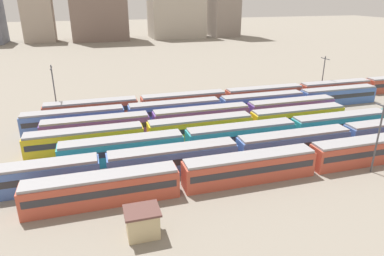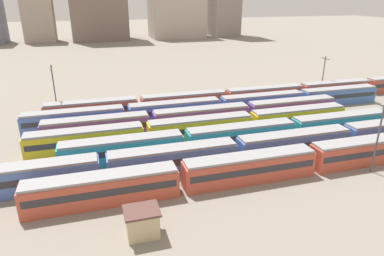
% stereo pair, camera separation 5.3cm
% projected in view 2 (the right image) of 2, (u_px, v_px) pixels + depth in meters
% --- Properties ---
extents(ground_plane, '(600.00, 600.00, 0.00)m').
position_uv_depth(ground_plane, '(111.00, 148.00, 55.77)').
color(ground_plane, gray).
extents(train_track_1, '(74.70, 3.06, 3.75)m').
position_uv_depth(train_track_1, '(236.00, 151.00, 50.34)').
color(train_track_1, '#4C70BC').
rests_on(train_track_1, ground_plane).
extents(train_track_2, '(112.50, 3.06, 3.75)m').
position_uv_depth(train_track_2, '(384.00, 119.00, 63.25)').
color(train_track_2, teal).
rests_on(train_track_2, ground_plane).
extents(train_track_3, '(55.80, 3.06, 3.75)m').
position_uv_depth(train_track_3, '(200.00, 128.00, 59.06)').
color(train_track_3, yellow).
rests_on(train_track_3, ground_plane).
extents(train_track_4, '(55.80, 3.06, 3.75)m').
position_uv_depth(train_track_4, '(201.00, 117.00, 64.19)').
color(train_track_4, '#6B429E').
rests_on(train_track_4, ground_plane).
extents(train_track_5, '(74.70, 3.06, 3.75)m').
position_uv_depth(train_track_5, '(220.00, 106.00, 70.34)').
color(train_track_5, '#4C70BC').
rests_on(train_track_5, ground_plane).
extents(train_track_6, '(93.60, 3.06, 3.75)m').
position_uv_depth(train_track_6, '(264.00, 95.00, 78.33)').
color(train_track_6, '#BC4C38').
rests_on(train_track_6, ground_plane).
extents(catenary_pole_1, '(0.24, 3.20, 9.28)m').
position_uv_depth(catenary_pole_1, '(323.00, 73.00, 84.66)').
color(catenary_pole_1, '#4C4C51').
rests_on(catenary_pole_1, ground_plane).
extents(catenary_pole_2, '(0.24, 3.20, 10.19)m').
position_uv_depth(catenary_pole_2, '(379.00, 135.00, 46.40)').
color(catenary_pole_2, '#4C4C51').
rests_on(catenary_pole_2, ground_plane).
extents(catenary_pole_3, '(0.24, 3.20, 10.58)m').
position_uv_depth(catenary_pole_3, '(54.00, 89.00, 67.86)').
color(catenary_pole_3, '#4C4C51').
rests_on(catenary_pole_3, ground_plane).
extents(signal_hut, '(3.60, 3.00, 3.04)m').
position_uv_depth(signal_hut, '(142.00, 222.00, 35.24)').
color(signal_hut, '#C6B284').
rests_on(signal_hut, ground_plane).
extents(distant_building_1, '(14.91, 13.04, 29.48)m').
position_uv_depth(distant_building_1, '(38.00, 12.00, 174.67)').
color(distant_building_1, '#A89989').
rests_on(distant_building_1, ground_plane).
extents(distant_building_3, '(29.44, 21.09, 30.03)m').
position_uv_depth(distant_building_3, '(176.00, 10.00, 193.61)').
color(distant_building_3, '#B2A899').
rests_on(distant_building_3, ground_plane).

